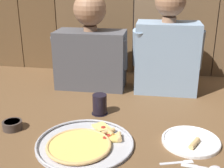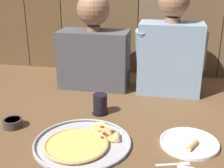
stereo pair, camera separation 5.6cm
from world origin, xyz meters
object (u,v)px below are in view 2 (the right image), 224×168
(dinner_plate, at_px, (189,143))
(dipping_bowl, at_px, (13,123))
(diner_left, at_px, (94,45))
(diner_right, at_px, (171,46))
(drinking_glass, at_px, (100,104))
(pizza_tray, at_px, (82,143))

(dinner_plate, distance_m, dipping_bowl, 0.79)
(dinner_plate, distance_m, diner_left, 0.85)
(diner_right, bearing_deg, drinking_glass, -131.08)
(dipping_bowl, bearing_deg, diner_left, 68.37)
(pizza_tray, height_order, diner_left, diner_left)
(dinner_plate, xyz_separation_m, diner_right, (-0.10, 0.59, 0.27))
(drinking_glass, bearing_deg, pizza_tray, -91.30)
(pizza_tray, bearing_deg, diner_right, 63.75)
(drinking_glass, bearing_deg, diner_left, 108.52)
(drinking_glass, distance_m, dipping_bowl, 0.42)
(dinner_plate, relative_size, diner_left, 0.42)
(drinking_glass, xyz_separation_m, dipping_bowl, (-0.36, -0.22, -0.03))
(pizza_tray, height_order, drinking_glass, drinking_glass)
(dipping_bowl, relative_size, diner_left, 0.15)
(drinking_glass, relative_size, dipping_bowl, 1.15)
(pizza_tray, xyz_separation_m, dinner_plate, (0.44, 0.09, -0.00))
(pizza_tray, bearing_deg, drinking_glass, 88.70)
(dipping_bowl, bearing_deg, drinking_glass, 30.97)
(pizza_tray, xyz_separation_m, diner_left, (-0.12, 0.68, 0.25))
(diner_right, bearing_deg, pizza_tray, -116.25)
(diner_left, bearing_deg, pizza_tray, -80.04)
(pizza_tray, bearing_deg, dinner_plate, 11.56)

